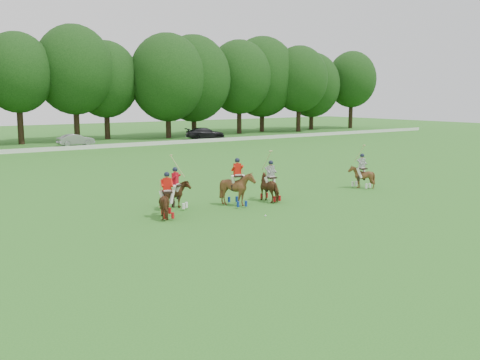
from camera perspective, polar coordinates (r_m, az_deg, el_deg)
ground at (r=23.63m, az=4.33°, el=-4.83°), size 180.00×180.00×0.00m
tree_line at (r=67.53m, az=-22.44°, el=10.53°), size 117.98×14.32×14.75m
boundary_rail at (r=57.91m, az=-20.07°, el=3.08°), size 120.00×0.10×0.44m
car_mid at (r=63.45m, az=-17.11°, el=4.10°), size 4.07×1.54×1.33m
car_right at (r=70.49m, az=-3.73°, el=5.00°), size 5.49×3.34×1.49m
polo_red_a at (r=25.01m, az=-7.76°, el=-2.31°), size 1.30×1.86×2.16m
polo_red_b at (r=26.88m, az=-6.90°, el=-1.56°), size 1.82×1.77×2.67m
polo_red_c at (r=27.48m, az=-0.29°, el=-0.89°), size 1.79×1.93×2.48m
polo_stripe_a at (r=28.77m, az=3.28°, el=-0.72°), size 1.10×1.79×2.75m
polo_stripe_b at (r=33.57m, az=12.83°, el=0.41°), size 1.24×1.37×2.68m
polo_ball at (r=25.22m, az=2.73°, el=-3.82°), size 0.09×0.09×0.09m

